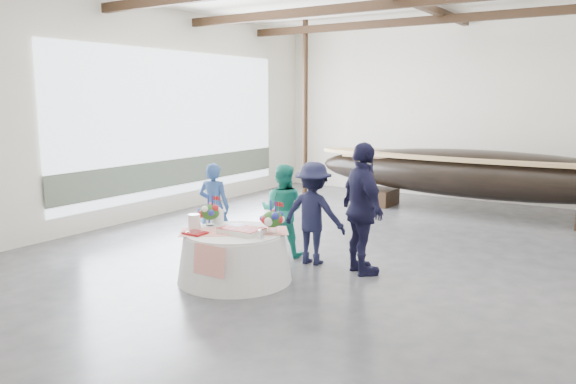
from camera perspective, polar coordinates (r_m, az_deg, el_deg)
The scene contains 13 objects.
floor at distance 9.68m, azimuth 6.86°, elevation -5.94°, with size 10.00×12.00×0.01m, color #3D3D42.
wall_back at distance 14.96m, azimuth 17.35°, elevation 7.90°, with size 10.00×0.02×4.50m, color silver.
wall_front at distance 4.74m, azimuth -26.65°, elevation 4.56°, with size 10.00×0.02×4.50m, color silver.
wall_left at distance 12.37m, azimuth -14.38°, elevation 7.76°, with size 0.02×12.00×4.50m, color silver.
pavilion_structure at distance 10.08m, azimuth 9.24°, elevation 17.58°, with size 9.80×11.76×4.50m.
open_bay at distance 13.05m, azimuth -10.91°, elevation 6.11°, with size 0.03×7.00×3.20m.
longboat_display at distance 12.96m, azimuth 18.84°, elevation 1.75°, with size 7.75×1.55×1.45m.
banquet_table at distance 8.08m, azimuth -5.45°, elevation -6.46°, with size 1.64×1.64×0.71m.
tabletop_items at distance 8.08m, azimuth -5.38°, elevation -2.79°, with size 1.54×1.35×0.40m.
guest_woman_blue at distance 9.59m, azimuth -7.53°, elevation -1.51°, with size 0.55×0.36×1.50m, color navy.
guest_woman_teal at distance 9.18m, azimuth -0.57°, elevation -1.86°, with size 0.74×0.57×1.52m, color #1B8F77.
guest_man_left at distance 8.74m, azimuth 2.59°, elevation -2.17°, with size 1.03×0.59×1.60m, color black.
guest_man_right at distance 8.25m, azimuth 7.58°, elevation -1.73°, with size 1.14×0.48×1.95m, color black.
Camera 1 is at (4.08, -8.39, 2.58)m, focal length 35.00 mm.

